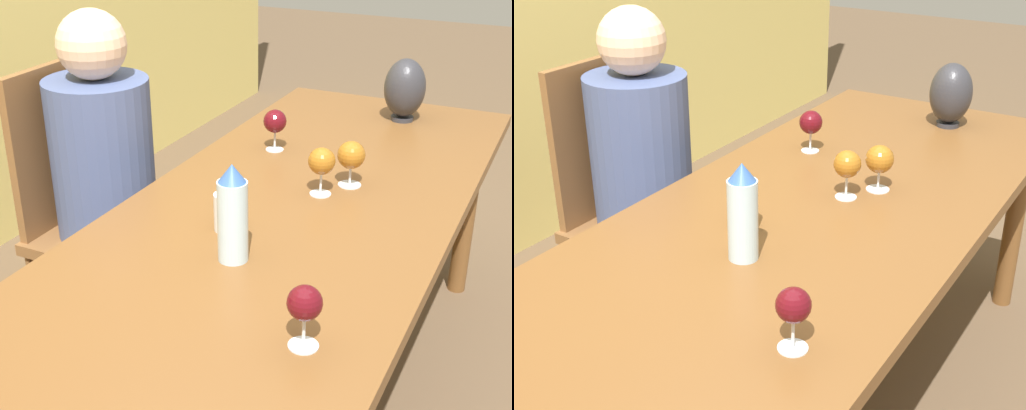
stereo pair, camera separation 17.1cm
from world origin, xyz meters
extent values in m
cube|color=brown|center=(0.00, 0.00, 0.71)|extent=(2.72, 0.86, 0.04)
cylinder|color=brown|center=(1.26, -0.33, 0.35)|extent=(0.07, 0.07, 0.69)
cylinder|color=brown|center=(1.26, 0.33, 0.35)|extent=(0.07, 0.07, 0.69)
cylinder|color=silver|center=(-0.06, 0.01, 0.83)|extent=(0.07, 0.07, 0.20)
cone|color=#33599E|center=(-0.06, 0.01, 0.95)|extent=(0.06, 0.06, 0.04)
cylinder|color=silver|center=(0.07, 0.09, 0.78)|extent=(0.07, 0.07, 0.10)
cylinder|color=#2D2D33|center=(1.12, -0.08, 0.74)|extent=(0.08, 0.08, 0.01)
ellipsoid|color=#2D2D33|center=(1.12, -0.08, 0.85)|extent=(0.15, 0.15, 0.21)
cylinder|color=silver|center=(0.38, -0.04, 0.73)|extent=(0.06, 0.06, 0.00)
cylinder|color=silver|center=(0.38, -0.04, 0.77)|extent=(0.01, 0.01, 0.07)
sphere|color=#995B19|center=(0.38, -0.04, 0.83)|extent=(0.08, 0.08, 0.08)
cylinder|color=silver|center=(-0.30, -0.26, 0.73)|extent=(0.06, 0.06, 0.00)
cylinder|color=silver|center=(-0.30, -0.26, 0.77)|extent=(0.01, 0.01, 0.07)
sphere|color=#510C14|center=(-0.30, -0.26, 0.83)|extent=(0.07, 0.07, 0.07)
cylinder|color=silver|center=(0.47, -0.10, 0.73)|extent=(0.07, 0.07, 0.00)
cylinder|color=silver|center=(0.47, -0.10, 0.76)|extent=(0.01, 0.01, 0.06)
sphere|color=#995B19|center=(0.47, -0.10, 0.83)|extent=(0.08, 0.08, 0.08)
cylinder|color=silver|center=(0.64, 0.22, 0.73)|extent=(0.06, 0.06, 0.00)
cylinder|color=silver|center=(0.64, 0.22, 0.77)|extent=(0.01, 0.01, 0.06)
sphere|color=#510C14|center=(0.64, 0.22, 0.83)|extent=(0.08, 0.08, 0.08)
cube|color=brown|center=(0.38, 0.71, 0.43)|extent=(0.44, 0.44, 0.04)
cube|color=brown|center=(0.38, 0.91, 0.72)|extent=(0.40, 0.03, 0.55)
cylinder|color=brown|center=(0.19, 0.52, 0.20)|extent=(0.04, 0.04, 0.41)
cylinder|color=brown|center=(0.57, 0.52, 0.20)|extent=(0.04, 0.04, 0.41)
cylinder|color=brown|center=(0.19, 0.90, 0.20)|extent=(0.04, 0.04, 0.41)
cylinder|color=brown|center=(0.57, 0.90, 0.20)|extent=(0.04, 0.04, 0.41)
cube|color=#2D2D38|center=(0.38, 0.66, 0.22)|extent=(0.25, 0.18, 0.45)
cylinder|color=#475684|center=(0.38, 0.71, 0.71)|extent=(0.33, 0.33, 0.53)
sphere|color=beige|center=(0.38, 0.71, 1.08)|extent=(0.22, 0.22, 0.22)
camera|label=1|loc=(-1.36, -0.67, 1.56)|focal=50.00mm
camera|label=2|loc=(-1.27, -0.82, 1.56)|focal=50.00mm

